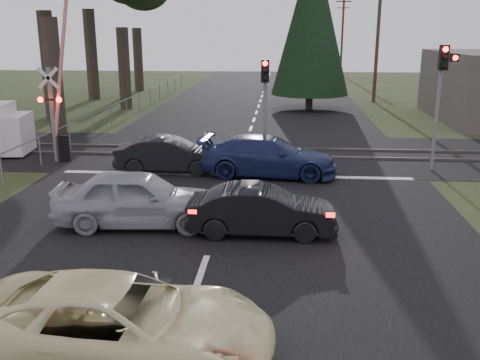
# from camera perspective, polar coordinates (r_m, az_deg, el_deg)

# --- Properties ---
(ground) EXTENTS (120.00, 120.00, 0.00)m
(ground) POSITION_cam_1_polar(r_m,az_deg,el_deg) (12.21, -4.08, -9.61)
(ground) COLOR #293217
(ground) RESTS_ON ground
(road) EXTENTS (14.00, 100.00, 0.01)m
(road) POSITION_cam_1_polar(r_m,az_deg,el_deg) (21.62, -0.13, 1.76)
(road) COLOR black
(road) RESTS_ON ground
(rail_corridor) EXTENTS (120.00, 8.00, 0.01)m
(rail_corridor) POSITION_cam_1_polar(r_m,az_deg,el_deg) (23.55, 0.27, 2.93)
(rail_corridor) COLOR black
(rail_corridor) RESTS_ON ground
(stop_line) EXTENTS (13.00, 0.35, 0.00)m
(stop_line) POSITION_cam_1_polar(r_m,az_deg,el_deg) (19.88, -0.56, 0.54)
(stop_line) COLOR silver
(stop_line) RESTS_ON ground
(rail_near) EXTENTS (120.00, 0.12, 0.10)m
(rail_near) POSITION_cam_1_polar(r_m,az_deg,el_deg) (22.77, 0.12, 2.60)
(rail_near) COLOR #59544C
(rail_near) RESTS_ON ground
(rail_far) EXTENTS (120.00, 0.12, 0.10)m
(rail_far) POSITION_cam_1_polar(r_m,az_deg,el_deg) (24.32, 0.41, 3.45)
(rail_far) COLOR #59544C
(rail_far) RESTS_ON ground
(crossing_signal) EXTENTS (1.62, 0.38, 6.96)m
(crossing_signal) POSITION_cam_1_polar(r_m,az_deg,el_deg) (22.79, -18.87, 6.91)
(crossing_signal) COLOR slate
(crossing_signal) RESTS_ON ground
(traffic_signal_right) EXTENTS (0.68, 0.48, 4.70)m
(traffic_signal_right) POSITION_cam_1_polar(r_m,az_deg,el_deg) (21.28, 20.74, 9.59)
(traffic_signal_right) COLOR slate
(traffic_signal_right) RESTS_ON ground
(traffic_signal_center) EXTENTS (0.32, 0.48, 4.10)m
(traffic_signal_center) POSITION_cam_1_polar(r_m,az_deg,el_deg) (21.73, 2.68, 9.33)
(traffic_signal_center) COLOR slate
(traffic_signal_center) RESTS_ON ground
(utility_pole_mid) EXTENTS (1.80, 0.26, 9.00)m
(utility_pole_mid) POSITION_cam_1_polar(r_m,az_deg,el_deg) (41.46, 14.48, 14.55)
(utility_pole_mid) COLOR #4C3D2D
(utility_pole_mid) RESTS_ON ground
(utility_pole_far) EXTENTS (1.80, 0.26, 9.00)m
(utility_pole_far) POSITION_cam_1_polar(r_m,az_deg,el_deg) (66.25, 10.85, 15.01)
(utility_pole_far) COLOR #4C3D2D
(utility_pole_far) RESTS_ON ground
(conifer_tree) EXTENTS (5.20, 5.20, 11.00)m
(conifer_tree) POSITION_cam_1_polar(r_m,az_deg,el_deg) (36.96, 7.68, 16.78)
(conifer_tree) COLOR #473D33
(conifer_tree) RESTS_ON ground
(fence_left) EXTENTS (0.10, 36.00, 1.20)m
(fence_left) POSITION_cam_1_polar(r_m,az_deg,el_deg) (35.13, -11.27, 6.87)
(fence_left) COLOR slate
(fence_left) RESTS_ON ground
(cream_coupe) EXTENTS (5.12, 2.47, 1.40)m
(cream_coupe) POSITION_cam_1_polar(r_m,az_deg,el_deg) (9.01, -12.94, -14.79)
(cream_coupe) COLOR beige
(cream_coupe) RESTS_ON ground
(dark_hatchback) EXTENTS (3.90, 1.40, 1.28)m
(dark_hatchback) POSITION_cam_1_polar(r_m,az_deg,el_deg) (14.05, 2.34, -3.30)
(dark_hatchback) COLOR black
(dark_hatchback) RESTS_ON ground
(silver_car) EXTENTS (4.66, 2.17, 1.54)m
(silver_car) POSITION_cam_1_polar(r_m,az_deg,el_deg) (14.88, -10.88, -1.95)
(silver_car) COLOR #999CA1
(silver_car) RESTS_ON ground
(blue_sedan) EXTENTS (5.18, 2.45, 1.46)m
(blue_sedan) POSITION_cam_1_polar(r_m,az_deg,el_deg) (19.74, 3.04, 2.56)
(blue_sedan) COLOR navy
(blue_sedan) RESTS_ON ground
(dark_car_far) EXTENTS (4.06, 1.50, 1.33)m
(dark_car_far) POSITION_cam_1_polar(r_m,az_deg,el_deg) (20.38, -7.51, 2.67)
(dark_car_far) COLOR black
(dark_car_far) RESTS_ON ground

